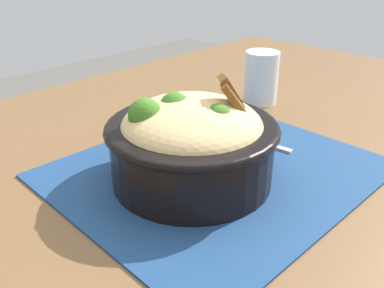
{
  "coord_description": "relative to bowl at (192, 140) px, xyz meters",
  "views": [
    {
      "loc": [
        -0.41,
        -0.34,
        1.01
      ],
      "look_at": [
        -0.08,
        -0.02,
        0.78
      ],
      "focal_mm": 39.21,
      "sensor_mm": 36.0,
      "label": 1
    }
  ],
  "objects": [
    {
      "name": "fork",
      "position": [
        0.14,
        0.02,
        -0.05
      ],
      "size": [
        0.03,
        0.13,
        0.0
      ],
      "color": "#BBBBBB",
      "rests_on": "placemat"
    },
    {
      "name": "drinking_glass",
      "position": [
        0.3,
        0.11,
        -0.02
      ],
      "size": [
        0.06,
        0.06,
        0.1
      ],
      "color": "silver",
      "rests_on": "table"
    },
    {
      "name": "placemat",
      "position": [
        0.04,
        -0.0,
        -0.06
      ],
      "size": [
        0.4,
        0.36,
        0.0
      ],
      "primitive_type": "cube",
      "rotation": [
        0.0,
        0.0,
        -0.03
      ],
      "color": "navy",
      "rests_on": "table"
    },
    {
      "name": "table",
      "position": [
        0.08,
        0.02,
        -0.12
      ],
      "size": [
        1.4,
        0.9,
        0.73
      ],
      "color": "brown",
      "rests_on": "ground_plane"
    },
    {
      "name": "bowl",
      "position": [
        0.0,
        0.0,
        0.0
      ],
      "size": [
        0.23,
        0.23,
        0.13
      ],
      "color": "black",
      "rests_on": "placemat"
    }
  ]
}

